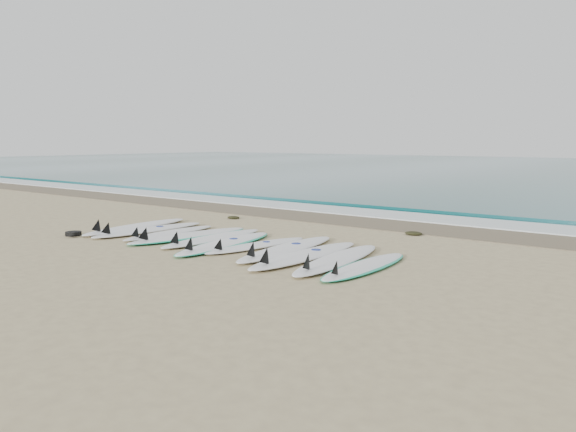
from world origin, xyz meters
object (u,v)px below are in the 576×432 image
Objects in this scene: surfboard_5 at (224,243)px; leash_coil at (74,233)px; surfboard_10 at (364,266)px; surfboard_0 at (134,226)px.

leash_coil is (-3.21, -1.06, -0.00)m from surfboard_5.
surfboard_0 is at bearing 176.31° from surfboard_10.
surfboard_0 reaches higher than surfboard_10.
surfboard_10 is (2.98, -0.05, -0.01)m from surfboard_5.
surfboard_0 is 1.04× the size of surfboard_5.
surfboard_0 reaches higher than surfboard_5.
surfboard_10 is (5.91, -0.27, -0.02)m from surfboard_0.
surfboard_10 is 6.27m from leash_coil.
leash_coil is (-0.28, -1.28, -0.01)m from surfboard_0.
surfboard_5 is at bearing -9.78° from surfboard_0.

